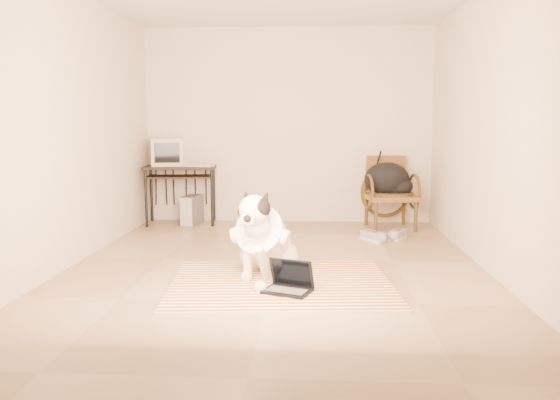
# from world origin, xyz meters

# --- Properties ---
(floor) EXTENTS (4.50, 4.50, 0.00)m
(floor) POSITION_xyz_m (0.00, 0.00, 0.00)
(floor) COLOR #9F8462
(floor) RESTS_ON ground
(wall_back) EXTENTS (4.50, 0.00, 4.50)m
(wall_back) POSITION_xyz_m (0.00, 2.25, 1.35)
(wall_back) COLOR beige
(wall_back) RESTS_ON floor
(wall_front) EXTENTS (4.50, 0.00, 4.50)m
(wall_front) POSITION_xyz_m (0.00, -2.25, 1.35)
(wall_front) COLOR beige
(wall_front) RESTS_ON floor
(wall_left) EXTENTS (0.00, 4.50, 4.50)m
(wall_left) POSITION_xyz_m (-2.00, 0.00, 1.35)
(wall_left) COLOR beige
(wall_left) RESTS_ON floor
(wall_right) EXTENTS (0.00, 4.50, 4.50)m
(wall_right) POSITION_xyz_m (2.00, 0.00, 1.35)
(wall_right) COLOR beige
(wall_right) RESTS_ON floor
(rug) EXTENTS (2.01, 1.60, 0.02)m
(rug) POSITION_xyz_m (0.09, -0.90, 0.01)
(rug) COLOR red
(rug) RESTS_ON floor
(dog) EXTENTS (0.58, 1.19, 0.85)m
(dog) POSITION_xyz_m (-0.09, -0.62, 0.34)
(dog) COLOR white
(dog) RESTS_ON rug
(laptop) EXTENTS (0.44, 0.38, 0.26)m
(laptop) POSITION_xyz_m (0.16, -1.12, 0.09)
(laptop) COLOR black
(laptop) RESTS_ON rug
(computer_desk) EXTENTS (1.03, 0.66, 0.81)m
(computer_desk) POSITION_xyz_m (-1.47, 1.94, 0.69)
(computer_desk) COLOR black
(computer_desk) RESTS_ON floor
(crt_monitor) EXTENTS (0.51, 0.50, 0.38)m
(crt_monitor) POSITION_xyz_m (-1.66, 1.99, 1.00)
(crt_monitor) COLOR #C1B897
(crt_monitor) RESTS_ON computer_desk
(desk_keyboard) EXTENTS (0.43, 0.22, 0.03)m
(desk_keyboard) POSITION_xyz_m (-1.20, 1.88, 0.82)
(desk_keyboard) COLOR #C1B897
(desk_keyboard) RESTS_ON computer_desk
(pc_tower) EXTENTS (0.25, 0.45, 0.40)m
(pc_tower) POSITION_xyz_m (-1.31, 1.92, 0.20)
(pc_tower) COLOR #535255
(pc_tower) RESTS_ON floor
(rattan_chair) EXTENTS (0.71, 0.69, 0.95)m
(rattan_chair) POSITION_xyz_m (1.38, 1.82, 0.48)
(rattan_chair) COLOR brown
(rattan_chair) RESTS_ON floor
(backpack) EXTENTS (0.63, 0.49, 0.44)m
(backpack) POSITION_xyz_m (1.36, 1.80, 0.64)
(backpack) COLOR black
(backpack) RESTS_ON rattan_chair
(sneaker_left) EXTENTS (0.30, 0.34, 0.11)m
(sneaker_left) POSITION_xyz_m (1.08, 0.98, 0.05)
(sneaker_left) COLOR silver
(sneaker_left) RESTS_ON floor
(sneaker_right) EXTENTS (0.26, 0.33, 0.11)m
(sneaker_right) POSITION_xyz_m (1.39, 1.11, 0.05)
(sneaker_right) COLOR silver
(sneaker_right) RESTS_ON floor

